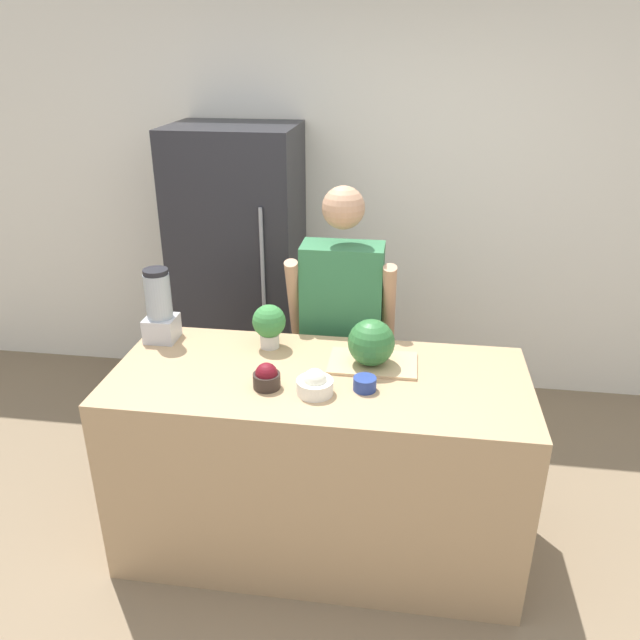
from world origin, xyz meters
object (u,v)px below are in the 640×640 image
at_px(watermelon, 371,343).
at_px(blender, 160,308).
at_px(bowl_small_blue, 365,384).
at_px(refrigerator, 240,270).
at_px(person, 341,336).
at_px(bowl_cherries, 267,377).
at_px(bowl_cream, 315,384).
at_px(potted_plant, 269,324).

distance_m(watermelon, blender, 1.05).
bearing_deg(watermelon, bowl_small_blue, -92.63).
distance_m(refrigerator, blender, 1.14).
bearing_deg(blender, person, 22.95).
height_order(refrigerator, bowl_cherries, refrigerator).
distance_m(person, bowl_cream, 0.78).
relative_size(bowl_cherries, bowl_cream, 0.75).
bearing_deg(refrigerator, bowl_cream, -64.31).
relative_size(refrigerator, potted_plant, 8.48).
height_order(bowl_cream, bowl_small_blue, bowl_cream).
bearing_deg(potted_plant, refrigerator, 111.87).
relative_size(watermelon, blender, 0.58).
bearing_deg(bowl_small_blue, person, 104.12).
bearing_deg(refrigerator, blender, -94.90).
bearing_deg(bowl_cherries, person, 72.32).
xyz_separation_m(bowl_small_blue, blender, (-1.03, 0.35, 0.14)).
relative_size(person, bowl_cherries, 14.07).
bearing_deg(bowl_small_blue, bowl_cherries, -174.57).
bearing_deg(bowl_cherries, blender, 147.94).
relative_size(bowl_small_blue, blender, 0.27).
xyz_separation_m(bowl_cherries, potted_plant, (-0.07, 0.38, 0.08)).
bearing_deg(person, potted_plant, -130.05).
xyz_separation_m(watermelon, bowl_cherries, (-0.43, -0.25, -0.07)).
xyz_separation_m(bowl_cherries, bowl_cream, (0.21, -0.02, -0.01)).
relative_size(bowl_small_blue, potted_plant, 0.46).
distance_m(person, watermelon, 0.57).
distance_m(person, bowl_small_blue, 0.74).
bearing_deg(potted_plant, blender, 179.39).
bearing_deg(bowl_cream, watermelon, 51.83).
height_order(watermelon, bowl_cream, watermelon).
bearing_deg(refrigerator, potted_plant, -68.13).
height_order(refrigerator, potted_plant, refrigerator).
xyz_separation_m(person, blender, (-0.86, -0.36, 0.26)).
bearing_deg(person, refrigerator, 135.21).
bearing_deg(refrigerator, bowl_cherries, -70.87).
xyz_separation_m(bowl_cherries, bowl_small_blue, (0.42, 0.04, -0.02)).
distance_m(person, bowl_cherries, 0.80).
relative_size(person, bowl_small_blue, 16.75).
height_order(bowl_cherries, potted_plant, potted_plant).
bearing_deg(bowl_cream, person, 87.98).
xyz_separation_m(person, bowl_cream, (-0.03, -0.77, 0.14)).
bearing_deg(refrigerator, bowl_small_blue, -57.33).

